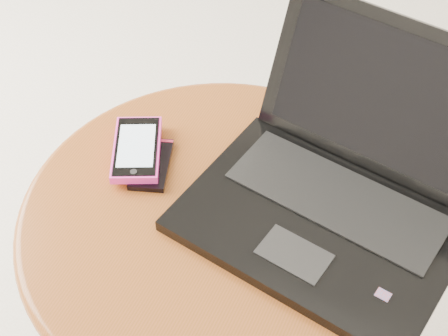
% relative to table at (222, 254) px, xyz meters
% --- Properties ---
extents(table, '(0.58, 0.58, 0.46)m').
position_rel_table_xyz_m(table, '(0.00, 0.00, 0.00)').
color(table, '#5D3310').
rests_on(table, ground).
extents(laptop, '(0.42, 0.40, 0.23)m').
position_rel_table_xyz_m(laptop, '(0.14, 0.08, 0.14)').
color(laptop, black).
rests_on(laptop, table).
extents(phone_black, '(0.08, 0.11, 0.01)m').
position_rel_table_xyz_m(phone_black, '(-0.13, 0.04, 0.10)').
color(phone_black, black).
rests_on(phone_black, table).
extents(phone_pink, '(0.12, 0.15, 0.02)m').
position_rel_table_xyz_m(phone_pink, '(-0.16, 0.05, 0.12)').
color(phone_pink, '#FF35B2').
rests_on(phone_pink, phone_black).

